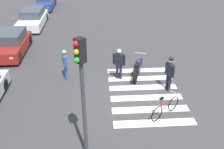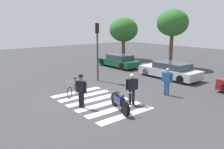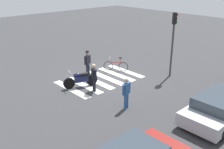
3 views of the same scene
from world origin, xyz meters
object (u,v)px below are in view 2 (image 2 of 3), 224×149
(police_motorcycle, at_px, (120,101))
(officer_on_foot, at_px, (132,87))
(leaning_bicycle, at_px, (73,89))
(officer_by_motorcycle, at_px, (81,88))
(traffic_light_pole, at_px, (97,43))
(pedestrian_bystander, at_px, (167,80))
(car_silver_sedan, at_px, (170,70))
(car_green_compact, at_px, (119,61))

(police_motorcycle, relative_size, officer_on_foot, 1.23)
(leaning_bicycle, relative_size, officer_by_motorcycle, 0.79)
(officer_on_foot, distance_m, traffic_light_pole, 5.69)
(leaning_bicycle, distance_m, officer_on_foot, 3.61)
(officer_by_motorcycle, relative_size, pedestrian_bystander, 1.07)
(leaning_bicycle, bearing_deg, car_silver_sedan, 84.14)
(officer_by_motorcycle, xyz_separation_m, car_green_compact, (-7.03, 8.40, -0.39))
(pedestrian_bystander, distance_m, traffic_light_pole, 5.71)
(police_motorcycle, xyz_separation_m, officer_on_foot, (-0.22, 1.00, 0.46))
(officer_on_foot, distance_m, officer_by_motorcycle, 2.55)
(leaning_bicycle, xyz_separation_m, officer_on_foot, (3.20, 1.58, 0.55))
(police_motorcycle, relative_size, pedestrian_bystander, 1.25)
(officer_by_motorcycle, bearing_deg, officer_on_foot, 60.44)
(police_motorcycle, height_order, leaning_bicycle, police_motorcycle)
(police_motorcycle, bearing_deg, traffic_light_pole, 154.74)
(traffic_light_pole, bearing_deg, car_silver_sedan, 59.82)
(car_green_compact, relative_size, traffic_light_pole, 1.06)
(officer_by_motorcycle, height_order, pedestrian_bystander, officer_by_motorcycle)
(traffic_light_pole, bearing_deg, police_motorcycle, -25.26)
(leaning_bicycle, distance_m, pedestrian_bystander, 5.42)
(officer_by_motorcycle, bearing_deg, traffic_light_pole, 136.12)
(car_green_compact, distance_m, car_silver_sedan, 5.90)
(police_motorcycle, bearing_deg, pedestrian_bystander, 91.48)
(officer_on_foot, relative_size, pedestrian_bystander, 1.01)
(traffic_light_pole, bearing_deg, leaning_bicycle, -57.86)
(leaning_bicycle, height_order, officer_by_motorcycle, officer_by_motorcycle)
(leaning_bicycle, relative_size, officer_on_foot, 0.84)
(car_green_compact, height_order, traffic_light_pole, traffic_light_pole)
(leaning_bicycle, distance_m, officer_by_motorcycle, 2.14)
(leaning_bicycle, bearing_deg, officer_by_motorcycle, -18.06)
(officer_by_motorcycle, height_order, car_silver_sedan, officer_by_motorcycle)
(police_motorcycle, xyz_separation_m, pedestrian_bystander, (-0.10, 3.67, 0.44))
(officer_on_foot, bearing_deg, officer_by_motorcycle, -119.56)
(officer_on_foot, distance_m, car_silver_sedan, 6.75)
(leaning_bicycle, bearing_deg, traffic_light_pole, 122.14)
(leaning_bicycle, xyz_separation_m, car_green_compact, (-5.09, 7.77, 0.23))
(leaning_bicycle, height_order, pedestrian_bystander, pedestrian_bystander)
(officer_by_motorcycle, distance_m, car_silver_sedan, 8.60)
(leaning_bicycle, relative_size, car_green_compact, 0.32)
(police_motorcycle, distance_m, officer_on_foot, 1.12)
(car_green_compact, relative_size, car_silver_sedan, 0.93)
(pedestrian_bystander, bearing_deg, police_motorcycle, -88.52)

